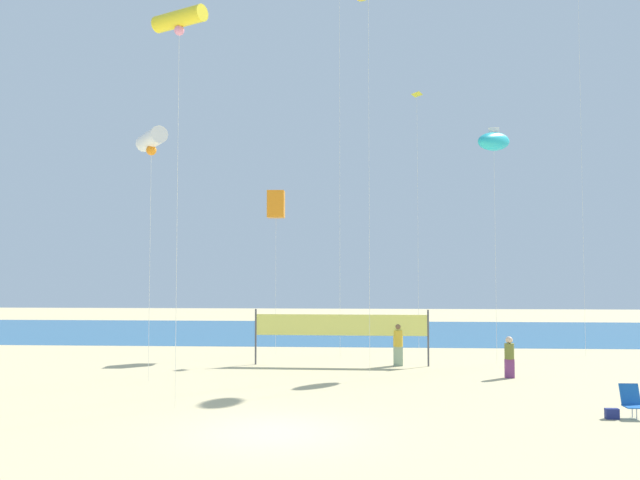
% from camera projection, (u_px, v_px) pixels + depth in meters
% --- Properties ---
extents(ground_plane, '(120.00, 120.00, 0.00)m').
position_uv_depth(ground_plane, '(274.00, 432.00, 16.42)').
color(ground_plane, '#D1BC89').
extents(ocean_band, '(120.00, 20.00, 0.01)m').
position_uv_depth(ocean_band, '(330.00, 331.00, 45.67)').
color(ocean_band, '#28608C').
rests_on(ocean_band, ground).
extents(beachgoer_olive_shirt, '(0.36, 0.36, 1.56)m').
position_uv_depth(beachgoer_olive_shirt, '(509.00, 356.00, 25.11)').
color(beachgoer_olive_shirt, '#7A3872').
rests_on(beachgoer_olive_shirt, ground).
extents(beachgoer_mustard_shirt, '(0.42, 0.42, 1.82)m').
position_uv_depth(beachgoer_mustard_shirt, '(398.00, 343.00, 28.47)').
color(beachgoer_mustard_shirt, '#99B28C').
rests_on(beachgoer_mustard_shirt, ground).
extents(folding_beach_chair, '(0.52, 0.65, 0.89)m').
position_uv_depth(folding_beach_chair, '(632.00, 400.00, 18.15)').
color(folding_beach_chair, '#1959B2').
rests_on(folding_beach_chair, ground).
extents(volleyball_net, '(7.51, 0.23, 2.40)m').
position_uv_depth(volleyball_net, '(341.00, 327.00, 28.62)').
color(volleyball_net, '#4C4C51').
rests_on(volleyball_net, ground).
extents(beach_handbag, '(0.35, 0.18, 0.28)m').
position_uv_depth(beach_handbag, '(612.00, 414.00, 17.94)').
color(beach_handbag, navy).
rests_on(beach_handbag, ground).
extents(kite_yellow_diamond, '(0.59, 0.60, 13.80)m').
position_uv_depth(kite_yellow_diamond, '(417.00, 102.00, 35.92)').
color(kite_yellow_diamond, silver).
rests_on(kite_yellow_diamond, ground).
extents(kite_cyan_inflatable, '(2.21, 2.34, 10.44)m').
position_uv_depth(kite_cyan_inflatable, '(494.00, 142.00, 29.53)').
color(kite_cyan_inflatable, silver).
rests_on(kite_cyan_inflatable, ground).
extents(kite_white_tube, '(1.66, 2.03, 9.24)m').
position_uv_depth(kite_white_tube, '(151.00, 140.00, 24.68)').
color(kite_white_tube, silver).
rests_on(kite_white_tube, ground).
extents(kite_yellow_tube, '(1.87, 1.32, 11.86)m').
position_uv_depth(kite_yellow_tube, '(179.00, 20.00, 20.05)').
color(kite_yellow_tube, silver).
rests_on(kite_yellow_tube, ground).
extents(kite_orange_box, '(0.87, 0.87, 8.07)m').
position_uv_depth(kite_orange_box, '(276.00, 204.00, 33.17)').
color(kite_orange_box, silver).
rests_on(kite_orange_box, ground).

